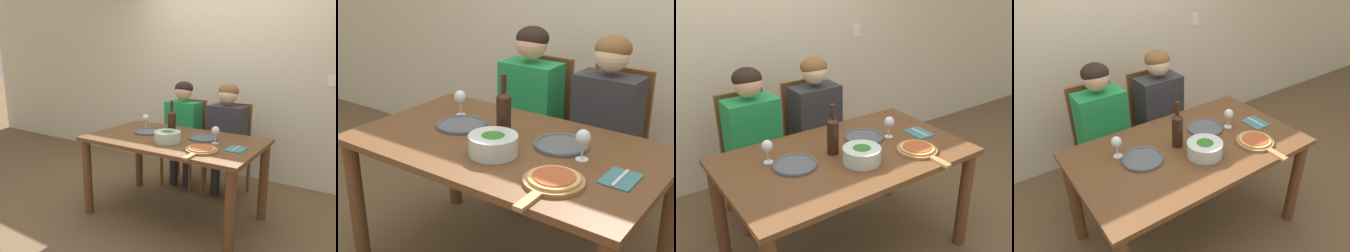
% 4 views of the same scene
% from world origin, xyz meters
% --- Properties ---
extents(ground_plane, '(40.00, 40.00, 0.00)m').
position_xyz_m(ground_plane, '(0.00, 0.00, 0.00)').
color(ground_plane, brown).
extents(back_wall, '(10.00, 0.06, 2.70)m').
position_xyz_m(back_wall, '(0.00, 1.40, 1.35)').
color(back_wall, beige).
rests_on(back_wall, ground).
extents(dining_table, '(1.58, 0.92, 0.77)m').
position_xyz_m(dining_table, '(0.00, 0.00, 0.64)').
color(dining_table, brown).
rests_on(dining_table, ground).
extents(chair_left, '(0.42, 0.42, 1.00)m').
position_xyz_m(chair_left, '(-0.33, 0.83, 0.52)').
color(chair_left, brown).
rests_on(chair_left, ground).
extents(chair_right, '(0.42, 0.42, 1.00)m').
position_xyz_m(chair_right, '(0.21, 0.83, 0.52)').
color(chair_right, brown).
rests_on(chair_right, ground).
extents(person_woman, '(0.47, 0.51, 1.22)m').
position_xyz_m(person_woman, '(-0.33, 0.71, 0.74)').
color(person_woman, '#28282D').
rests_on(person_woman, ground).
extents(person_man, '(0.47, 0.51, 1.22)m').
position_xyz_m(person_man, '(0.21, 0.71, 0.74)').
color(person_man, '#28282D').
rests_on(person_man, ground).
extents(wine_bottle, '(0.08, 0.08, 0.33)m').
position_xyz_m(wine_bottle, '(-0.06, 0.05, 0.90)').
color(wine_bottle, black).
rests_on(wine_bottle, dining_table).
extents(broccoli_bowl, '(0.24, 0.24, 0.10)m').
position_xyz_m(broccoli_bowl, '(0.02, -0.14, 0.82)').
color(broccoli_bowl, silver).
rests_on(broccoli_bowl, dining_table).
extents(dinner_plate_left, '(0.27, 0.27, 0.02)m').
position_xyz_m(dinner_plate_left, '(-0.34, 0.05, 0.78)').
color(dinner_plate_left, '#4C5156').
rests_on(dinner_plate_left, dining_table).
extents(dinner_plate_right, '(0.27, 0.27, 0.02)m').
position_xyz_m(dinner_plate_right, '(0.24, 0.12, 0.78)').
color(dinner_plate_right, '#4C5156').
rests_on(dinner_plate_right, dining_table).
extents(pizza_on_board, '(0.26, 0.40, 0.04)m').
position_xyz_m(pizza_on_board, '(0.40, -0.24, 0.79)').
color(pizza_on_board, '#9E7042').
rests_on(pizza_on_board, dining_table).
extents(wine_glass_left, '(0.07, 0.07, 0.15)m').
position_xyz_m(wine_glass_left, '(-0.45, 0.17, 0.88)').
color(wine_glass_left, silver).
rests_on(wine_glass_left, dining_table).
extents(wine_glass_right, '(0.07, 0.07, 0.15)m').
position_xyz_m(wine_glass_right, '(0.39, 0.04, 0.88)').
color(wine_glass_right, silver).
rests_on(wine_glass_right, dining_table).
extents(fork_on_napkin, '(0.14, 0.18, 0.01)m').
position_xyz_m(fork_on_napkin, '(0.61, -0.04, 0.78)').
color(fork_on_napkin, '#387075').
rests_on(fork_on_napkin, dining_table).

